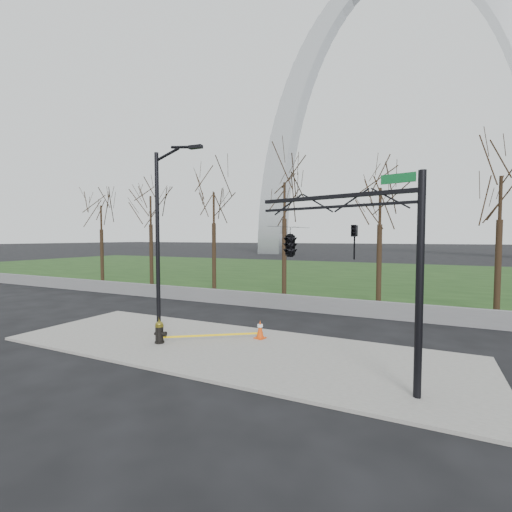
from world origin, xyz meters
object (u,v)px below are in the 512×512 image
at_px(traffic_cone, 260,329).
at_px(traffic_signal_mast, 311,242).
at_px(street_light, 162,228).
at_px(fire_hydrant, 160,332).

xyz_separation_m(traffic_cone, traffic_signal_mast, (2.85, -2.37, 3.67)).
bearing_deg(traffic_cone, street_light, -168.84).
relative_size(fire_hydrant, street_light, 0.11).
bearing_deg(street_light, traffic_signal_mast, -15.19).
distance_m(street_light, traffic_signal_mast, 7.41).
bearing_deg(street_light, fire_hydrant, -57.03).
height_order(fire_hydrant, traffic_signal_mast, traffic_signal_mast).
bearing_deg(traffic_signal_mast, street_light, -178.42).
distance_m(fire_hydrant, traffic_signal_mast, 7.15).
height_order(street_light, traffic_signal_mast, street_light).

